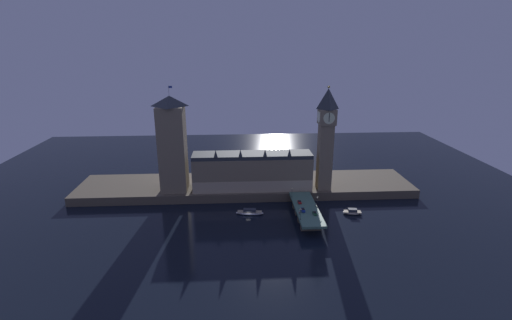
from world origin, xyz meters
The scene contains 16 objects.
ground_plane centered at (0.00, 0.00, 0.00)m, with size 400.00×400.00×0.00m, color black.
embankment centered at (0.00, 39.00, 2.77)m, with size 220.00×42.00×5.53m.
parliament_hall centered at (3.81, 28.81, 17.09)m, with size 74.99×16.95×27.84m.
clock_tower centered at (49.27, 25.72, 40.01)m, with size 10.46×10.57×65.32m.
victoria_tower centered at (-45.45, 29.52, 35.43)m, with size 16.35×16.35×65.57m.
bridge centered at (32.60, -5.00, 4.30)m, with size 12.75×46.00×6.50m.
car_northbound_lead centered at (29.80, 1.31, 7.14)m, with size 1.91×3.93×1.37m.
car_northbound_trail centered at (29.80, -9.67, 7.23)m, with size 1.96×4.54×1.54m.
car_southbound_lead centered at (35.41, -13.86, 7.18)m, with size 1.87×4.01×1.44m.
pedestrian_near_rail centered at (26.99, -13.95, 7.46)m, with size 0.38×0.38×1.81m.
pedestrian_mid_walk centered at (38.21, -3.84, 7.41)m, with size 0.38×0.38×1.71m.
street_lamp_near centered at (26.59, -19.72, 10.47)m, with size 1.34×0.60×6.34m.
street_lamp_mid centered at (38.61, -5.00, 10.72)m, with size 1.34×0.60×6.74m.
street_lamp_far centered at (26.59, 9.72, 10.36)m, with size 1.34×0.60×6.15m.
boat_upstream centered at (0.87, 1.63, 1.22)m, with size 16.33×6.16×3.35m.
boat_downstream centered at (60.53, -1.41, 1.17)m, with size 11.52×6.27×3.20m.
Camera 1 is at (-6.90, -193.69, 94.71)m, focal length 26.00 mm.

